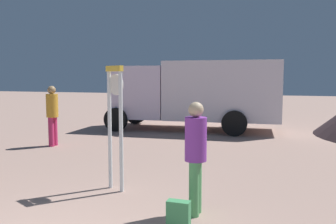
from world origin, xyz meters
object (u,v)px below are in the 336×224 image
object	(u,v)px
person_distant	(52,113)
box_truck_near	(198,92)
standing_clock	(115,116)
person_near_clock	(196,152)
backpack	(179,215)

from	to	relation	value
person_distant	box_truck_near	world-z (taller)	box_truck_near
person_distant	standing_clock	bearing A→B (deg)	-40.17
person_distant	box_truck_near	bearing A→B (deg)	53.47
standing_clock	box_truck_near	size ratio (longest dim) A/B	0.34
person_near_clock	person_distant	bearing A→B (deg)	144.68
standing_clock	person_distant	xyz separation A→B (m)	(-3.67, 3.10, -0.35)
person_near_clock	backpack	bearing A→B (deg)	-98.39
person_distant	backpack	bearing A→B (deg)	-39.75
backpack	box_truck_near	distance (m)	9.19
standing_clock	backpack	distance (m)	2.32
standing_clock	box_truck_near	distance (m)	7.66
backpack	person_distant	distance (m)	6.85
person_near_clock	backpack	size ratio (longest dim) A/B	4.23
box_truck_near	backpack	bearing A→B (deg)	-78.19
person_near_clock	backpack	distance (m)	0.95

